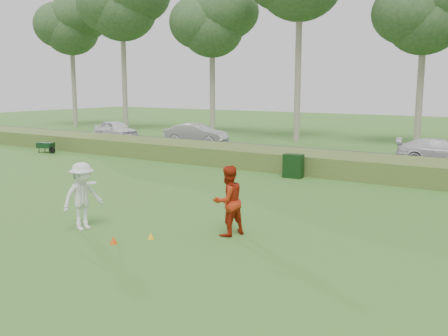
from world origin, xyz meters
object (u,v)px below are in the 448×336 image
Objects in this scene: cone_yellow at (151,236)px; utility_cabinet at (293,166)px; car_mid at (196,134)px; cone_orange at (114,240)px; car_right at (440,151)px; player_white at (83,196)px; car_left at (116,130)px; player_red at (228,201)px.

utility_cabinet is (-0.62, 10.30, 0.43)m from cone_yellow.
cone_orange is at bearing -161.31° from car_mid.
player_white is at bearing 148.03° from car_right.
car_mid is at bearing 35.88° from player_white.
car_right is (15.60, -0.05, -0.07)m from car_mid.
car_left is at bearing 136.88° from cone_yellow.
player_white is 0.45× the size of car_mid.
cone_yellow is at bearing -121.23° from car_left.
utility_cabinet is at bearing 0.48° from player_white.
cone_orange is 1.11× the size of cone_yellow.
player_red reaches higher than cone_yellow.
car_right is at bearing 50.70° from utility_cabinet.
player_red reaches higher than car_mid.
player_white is 10.25× the size of cone_yellow.
player_white reaches higher than car_right.
utility_cabinet is at bearing 93.47° from cone_yellow.
player_white is at bearing 163.31° from cone_orange.
cone_orange is at bearing 153.29° from car_right.
player_red is 9.26× the size of cone_orange.
utility_cabinet is at bearing 134.57° from car_right.
cone_yellow is at bearing -158.88° from car_mid.
player_red is 3.20m from cone_orange.
car_mid is at bearing 122.62° from cone_yellow.
car_mid is at bearing -75.69° from car_left.
car_mid is 0.98× the size of car_right.
player_red is 1.84× the size of utility_cabinet.
player_white reaches higher than car_left.
cone_yellow is 0.04× the size of car_mid.
car_right is (6.46, 18.06, -0.27)m from player_white.
cone_orange is 0.05× the size of car_mid.
player_white is 2.42m from cone_yellow.
player_white is 10.76m from utility_cabinet.
cone_yellow is 21.12m from car_mid.
utility_cabinet is 0.24× the size of car_mid.
cone_yellow is 0.05× the size of car_left.
car_mid is (7.28, 0.31, 0.02)m from car_left.
player_red is at bearing -116.57° from car_left.
cone_orange reaches higher than cone_yellow.
utility_cabinet is 0.26× the size of car_left.
player_red is at bearing -153.17° from car_mid.
cone_orange is 25.76m from car_left.
player_white is 19.18m from car_right.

